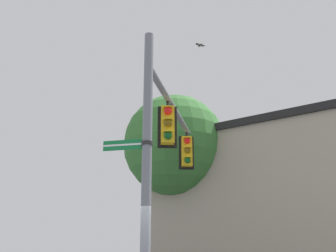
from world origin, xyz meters
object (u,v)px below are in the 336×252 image
object	(u,v)px
traffic_light_nearest_pole	(168,125)
traffic_light_mid_inner	(187,151)
bird_flying	(200,45)
street_name_sign	(133,144)

from	to	relation	value
traffic_light_nearest_pole	traffic_light_mid_inner	world-z (taller)	same
bird_flying	street_name_sign	bearing A→B (deg)	61.29
street_name_sign	bird_flying	world-z (taller)	bird_flying
street_name_sign	bird_flying	size ratio (longest dim) A/B	2.87
street_name_sign	bird_flying	bearing A→B (deg)	-118.71
traffic_light_mid_inner	street_name_sign	size ratio (longest dim) A/B	1.20
traffic_light_mid_inner	street_name_sign	xyz separation A→B (m)	(1.70, 4.71, -1.06)
traffic_light_nearest_pole	bird_flying	world-z (taller)	bird_flying
traffic_light_nearest_pole	street_name_sign	distance (m)	2.24
traffic_light_mid_inner	traffic_light_nearest_pole	bearing A→B (deg)	73.80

